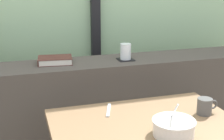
# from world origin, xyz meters

# --- Properties ---
(dark_console_ledge) EXTENTS (2.80, 0.32, 0.85)m
(dark_console_ledge) POSITION_xyz_m (0.00, 0.55, 0.43)
(dark_console_ledge) COLOR #423D38
(dark_console_ledge) RESTS_ON ground
(coaster_square) EXTENTS (0.10, 0.10, 0.00)m
(coaster_square) POSITION_xyz_m (0.12, 0.53, 0.85)
(coaster_square) COLOR black
(coaster_square) RESTS_ON dark_console_ledge
(juice_glass) EXTENTS (0.07, 0.07, 0.10)m
(juice_glass) POSITION_xyz_m (0.12, 0.53, 0.90)
(juice_glass) COLOR white
(juice_glass) RESTS_ON coaster_square
(closed_book) EXTENTS (0.22, 0.17, 0.04)m
(closed_book) POSITION_xyz_m (-0.33, 0.58, 0.87)
(closed_book) COLOR #47231E
(closed_book) RESTS_ON dark_console_ledge
(soup_bowl) EXTENTS (0.19, 0.19, 0.16)m
(soup_bowl) POSITION_xyz_m (0.09, -0.22, 0.73)
(soup_bowl) COLOR silver
(soup_bowl) RESTS_ON breakfast_table
(fork_utensil) EXTENTS (0.07, 0.17, 0.01)m
(fork_utensil) POSITION_xyz_m (-0.11, 0.12, 0.70)
(fork_utensil) COLOR silver
(fork_utensil) RESTS_ON breakfast_table
(ceramic_mug) EXTENTS (0.11, 0.08, 0.08)m
(ceramic_mug) POSITION_xyz_m (0.35, -0.06, 0.74)
(ceramic_mug) COLOR #4C4C4C
(ceramic_mug) RESTS_ON breakfast_table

